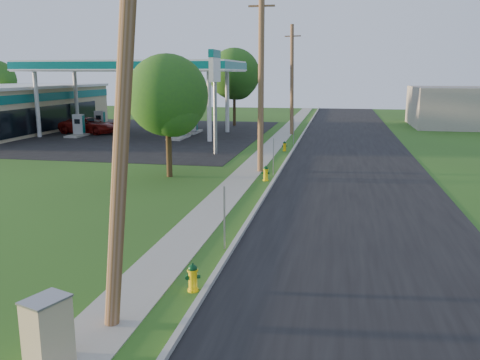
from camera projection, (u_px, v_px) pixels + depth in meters
name	position (u px, v px, depth m)	size (l,w,h in m)	color
ground_plane	(175.00, 308.00, 11.82)	(140.00, 140.00, 0.00)	#2A4D1B
road	(358.00, 208.00, 20.58)	(8.00, 120.00, 0.02)	black
curb	(261.00, 202.00, 21.31)	(0.15, 120.00, 0.15)	#A4A296
sidewalk	(220.00, 201.00, 21.65)	(1.50, 120.00, 0.03)	#9C998D
forecourt	(116.00, 134.00, 45.54)	(26.00, 28.00, 0.02)	black
utility_pole_near	(123.00, 102.00, 9.98)	(1.40, 0.32, 9.48)	brown
utility_pole_mid	(261.00, 81.00, 27.24)	(1.40, 0.32, 9.80)	brown
utility_pole_far	(292.00, 80.00, 44.56)	(1.40, 0.32, 9.50)	brown
sign_post_near	(224.00, 218.00, 15.60)	(0.05, 0.04, 2.00)	gray
sign_post_mid	(273.00, 157.00, 26.93)	(0.05, 0.04, 2.00)	gray
sign_post_far	(294.00, 132.00, 38.65)	(0.05, 0.04, 2.00)	gray
gas_canopy	(134.00, 67.00, 43.95)	(18.18, 9.18, 6.40)	silver
fuel_pump_nw	(79.00, 128.00, 43.94)	(1.20, 3.20, 1.90)	#A4A296
fuel_pump_ne	(179.00, 130.00, 42.26)	(1.20, 3.20, 1.90)	#A4A296
fuel_pump_sw	(100.00, 123.00, 47.78)	(1.20, 3.20, 1.90)	#A4A296
fuel_pump_se	(192.00, 125.00, 46.10)	(1.20, 3.20, 1.90)	#A4A296
convenience_store	(5.00, 109.00, 47.15)	(10.40, 22.40, 4.25)	tan
price_pylon	(215.00, 72.00, 33.15)	(0.34, 2.04, 6.85)	gray
tree_verge	(169.00, 99.00, 25.92)	(4.19, 4.19, 6.36)	#372714
tree_lot	(235.00, 76.00, 51.67)	(5.22, 5.22, 7.91)	#372714
hydrant_near	(193.00, 277.00, 12.67)	(0.39, 0.34, 0.74)	yellow
hydrant_mid	(266.00, 173.00, 25.76)	(0.40, 0.36, 0.78)	yellow
hydrant_far	(285.00, 146.00, 35.60)	(0.37, 0.33, 0.70)	#F3B70B
utility_cabinet	(48.00, 333.00, 9.34)	(0.84, 0.95, 1.36)	tan
car_red	(89.00, 125.00, 45.85)	(2.45, 5.31, 1.48)	maroon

